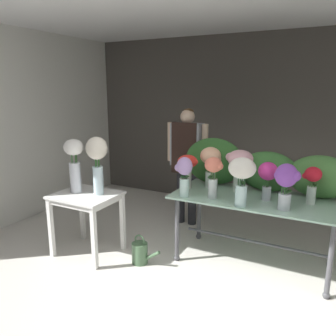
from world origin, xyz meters
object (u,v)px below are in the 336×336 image
at_px(vase_violet_peonies, 286,181).
at_px(display_table_glass, 255,209).
at_px(vase_magenta_ranunculus, 268,176).
at_px(vase_scarlet_roses, 188,166).
at_px(florist, 187,154).
at_px(side_table_white, 86,202).
at_px(watering_can, 140,253).
at_px(vase_crimson_anemones, 312,182).
at_px(vase_blush_dahlias, 240,165).
at_px(vase_peach_freesia, 210,161).
at_px(vase_white_roses_tall, 75,162).
at_px(vase_coral_lilies, 213,173).
at_px(vase_ivory_hydrangea, 242,174).
at_px(vase_lilac_snapdragons, 184,174).
at_px(vase_cream_lisianthus_tall, 97,158).

bearing_deg(vase_violet_peonies, display_table_glass, 143.38).
bearing_deg(display_table_glass, vase_magenta_ranunculus, -16.59).
bearing_deg(vase_scarlet_roses, florist, 114.95).
bearing_deg(display_table_glass, side_table_white, -160.44).
bearing_deg(vase_magenta_ranunculus, florist, 148.78).
height_order(display_table_glass, watering_can, display_table_glass).
bearing_deg(vase_crimson_anemones, vase_blush_dahlias, 174.04).
height_order(vase_crimson_anemones, vase_blush_dahlias, vase_blush_dahlias).
bearing_deg(vase_magenta_ranunculus, vase_peach_freesia, 165.73).
distance_m(vase_blush_dahlias, vase_white_roses_tall, 1.89).
bearing_deg(watering_can, florist, 91.24).
relative_size(vase_crimson_anemones, vase_violet_peonies, 0.85).
relative_size(vase_coral_lilies, vase_scarlet_roses, 1.12).
height_order(display_table_glass, vase_scarlet_roses, vase_scarlet_roses).
height_order(vase_blush_dahlias, vase_ivory_hydrangea, vase_ivory_hydrangea).
bearing_deg(vase_scarlet_roses, vase_ivory_hydrangea, -23.10).
bearing_deg(vase_scarlet_roses, vase_violet_peonies, -11.13).
bearing_deg(florist, side_table_white, -115.48).
bearing_deg(vase_ivory_hydrangea, side_table_white, -169.85).
height_order(vase_violet_peonies, watering_can, vase_violet_peonies).
xyz_separation_m(vase_ivory_hydrangea, vase_scarlet_roses, (-0.73, 0.31, -0.06)).
xyz_separation_m(vase_crimson_anemones, vase_coral_lilies, (-0.95, -0.29, 0.04)).
bearing_deg(vase_peach_freesia, display_table_glass, -13.79).
bearing_deg(vase_violet_peonies, watering_can, -167.29).
distance_m(vase_blush_dahlias, vase_scarlet_roses, 0.59).
bearing_deg(vase_coral_lilies, vase_lilac_snapdragons, -165.07).
xyz_separation_m(vase_peach_freesia, vase_lilac_snapdragons, (-0.13, -0.46, -0.06)).
distance_m(side_table_white, vase_coral_lilies, 1.52).
bearing_deg(vase_crimson_anemones, vase_coral_lilies, -162.84).
distance_m(vase_magenta_ranunculus, vase_coral_lilies, 0.56).
height_order(vase_blush_dahlias, vase_coral_lilies, vase_blush_dahlias).
height_order(vase_ivory_hydrangea, vase_lilac_snapdragons, vase_ivory_hydrangea).
relative_size(vase_peach_freesia, vase_scarlet_roses, 1.21).
distance_m(vase_peach_freesia, vase_coral_lilies, 0.42).
xyz_separation_m(vase_crimson_anemones, vase_cream_lisianthus_tall, (-2.21, -0.64, 0.15)).
xyz_separation_m(display_table_glass, vase_crimson_anemones, (0.54, 0.06, 0.36)).
bearing_deg(watering_can, vase_coral_lilies, 25.22).
distance_m(display_table_glass, vase_white_roses_tall, 2.11).
height_order(side_table_white, watering_can, side_table_white).
relative_size(vase_violet_peonies, vase_magenta_ranunculus, 1.12).
bearing_deg(vase_magenta_ranunculus, vase_scarlet_roses, 179.28).
distance_m(display_table_glass, vase_magenta_ranunculus, 0.41).
distance_m(display_table_glass, vase_cream_lisianthus_tall, 1.84).
bearing_deg(florist, vase_lilac_snapdragons, -67.13).
height_order(vase_blush_dahlias, vase_lilac_snapdragons, vase_blush_dahlias).
distance_m(vase_crimson_anemones, vase_violet_peonies, 0.37).
relative_size(vase_peach_freesia, vase_crimson_anemones, 1.25).
xyz_separation_m(display_table_glass, vase_cream_lisianthus_tall, (-1.67, -0.58, 0.51)).
bearing_deg(vase_white_roses_tall, watering_can, 4.72).
height_order(vase_violet_peonies, vase_coral_lilies, vase_violet_peonies).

